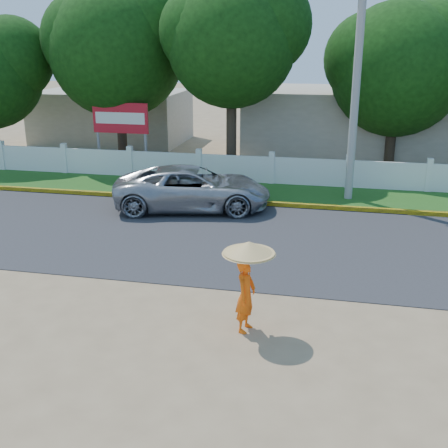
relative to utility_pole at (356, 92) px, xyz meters
name	(u,v)px	position (x,y,z in m)	size (l,w,h in m)	color
ground	(205,309)	(-3.04, -9.58, -3.85)	(120.00, 120.00, 0.00)	#9E8460
road	(242,239)	(-3.04, -5.08, -3.84)	(60.00, 7.00, 0.02)	#38383A
grass_verge	(266,193)	(-3.04, 0.17, -3.83)	(60.00, 3.50, 0.03)	#2D601E
curb	(260,203)	(-3.04, -1.53, -3.77)	(40.00, 0.18, 0.16)	yellow
fence	(272,170)	(-3.04, 1.62, -3.30)	(40.00, 0.10, 1.10)	silver
building_near	(350,122)	(-0.04, 8.42, -2.25)	(10.00, 6.00, 3.20)	#B7AD99
building_far	(113,116)	(-13.04, 9.42, -2.45)	(8.00, 5.00, 2.80)	#B7AD99
utility_pole	(356,92)	(0.00, 0.00, 0.00)	(0.28, 0.28, 7.69)	gray
vehicle	(193,188)	(-5.24, -2.39, -3.11)	(2.44, 5.29, 1.47)	#9D9FA5
monk_with_parasol	(247,273)	(-2.00, -10.32, -2.60)	(1.05, 1.05, 1.91)	#FF5C0D
billboard	(121,122)	(-9.82, 2.71, -1.70)	(2.50, 0.13, 2.95)	gray
tree_row	(315,58)	(-1.70, 4.31, 0.96)	(33.13, 7.43, 8.23)	#473828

